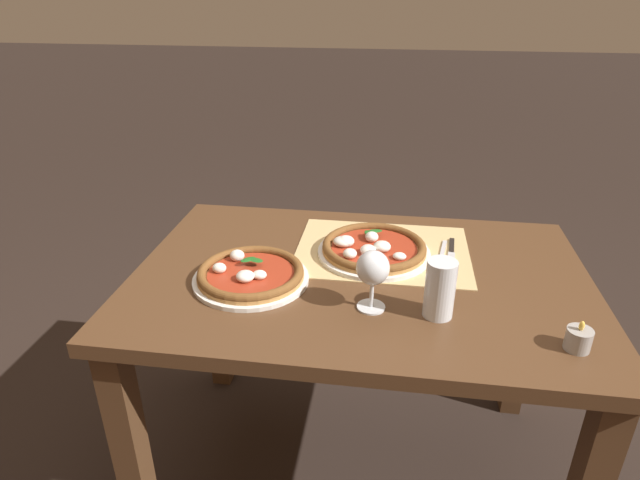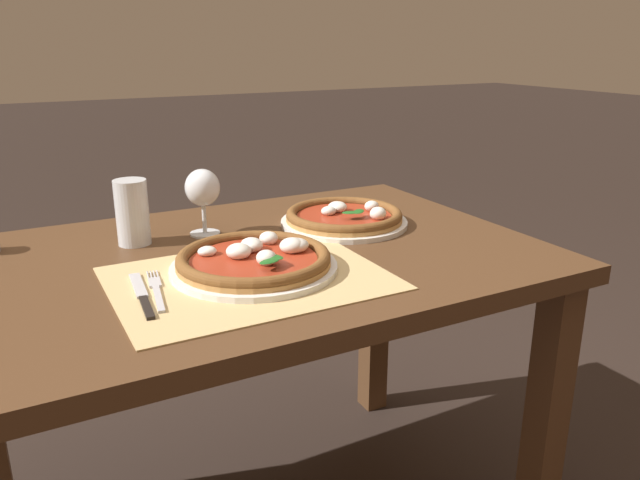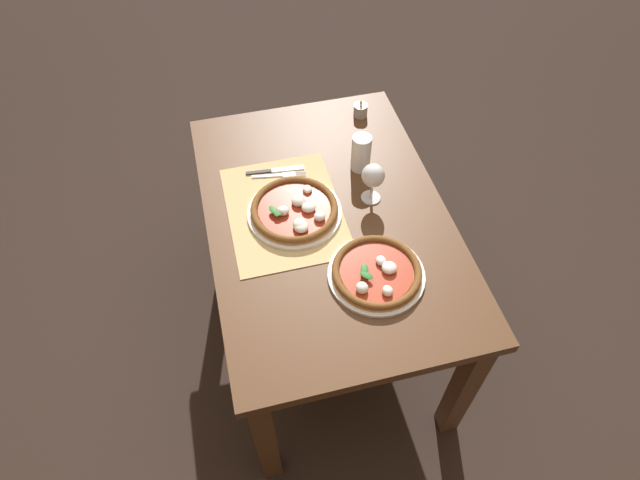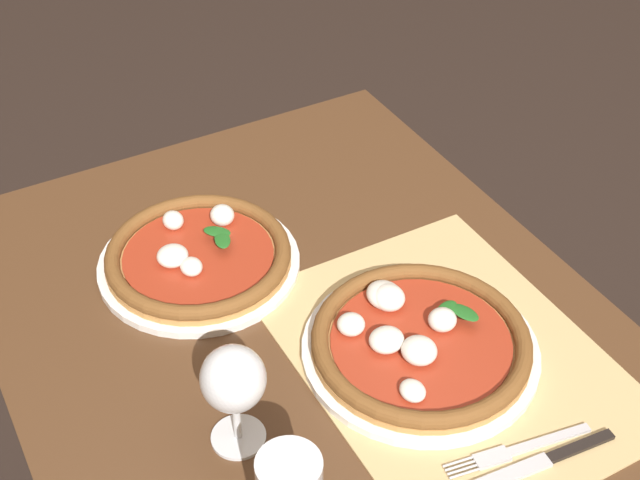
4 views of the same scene
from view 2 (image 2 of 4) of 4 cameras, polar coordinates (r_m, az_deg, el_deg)
name	(u,v)px [view 2 (image 2 of 4)]	position (r m, az deg, el deg)	size (l,w,h in m)	color
dining_table	(250,302)	(1.38, -6.42, -5.64)	(1.24, 0.83, 0.74)	#4C301C
paper_placemat	(249,278)	(1.19, -6.53, -3.50)	(0.51, 0.39, 0.00)	tan
pizza_near	(255,260)	(1.22, -5.97, -1.84)	(0.33, 0.33, 0.05)	silver
pizza_far	(344,217)	(1.52, 2.25, 2.10)	(0.31, 0.31, 0.05)	silver
wine_glass	(203,190)	(1.45, -10.69, 4.47)	(0.08, 0.08, 0.16)	silver
pint_glass	(132,214)	(1.43, -16.78, 2.32)	(0.07, 0.07, 0.15)	silver
fork	(156,290)	(1.16, -14.74, -4.41)	(0.05, 0.20, 0.00)	#B7B7BC
knife	(142,295)	(1.15, -15.98, -4.83)	(0.04, 0.22, 0.01)	black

